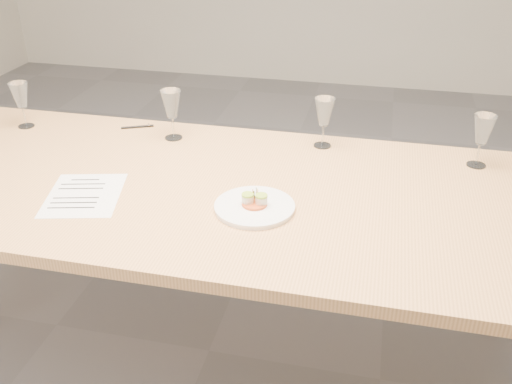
% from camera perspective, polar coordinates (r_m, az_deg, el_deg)
% --- Properties ---
extents(ground, '(7.00, 7.00, 0.00)m').
position_cam_1_polar(ground, '(2.35, -4.72, -15.53)').
color(ground, slate).
rests_on(ground, ground).
extents(dining_table, '(2.40, 1.00, 0.75)m').
position_cam_1_polar(dining_table, '(1.94, -5.52, -0.92)').
color(dining_table, '#E1A462').
rests_on(dining_table, ground).
extents(dinner_plate, '(0.25, 0.25, 0.07)m').
position_cam_1_polar(dinner_plate, '(1.74, -0.14, -1.42)').
color(dinner_plate, white).
rests_on(dinner_plate, dining_table).
extents(recipe_sheet, '(0.29, 0.34, 0.00)m').
position_cam_1_polar(recipe_sheet, '(1.91, -16.82, -0.27)').
color(recipe_sheet, white).
rests_on(recipe_sheet, dining_table).
extents(ballpoint_pen, '(0.12, 0.06, 0.01)m').
position_cam_1_polar(ballpoint_pen, '(2.39, -11.76, 6.41)').
color(ballpoint_pen, black).
rests_on(ballpoint_pen, dining_table).
extents(wine_glass_0, '(0.07, 0.07, 0.19)m').
position_cam_1_polar(wine_glass_0, '(2.49, -22.51, 8.84)').
color(wine_glass_0, white).
rests_on(wine_glass_0, dining_table).
extents(wine_glass_1, '(0.08, 0.08, 0.19)m').
position_cam_1_polar(wine_glass_1, '(2.21, -8.47, 8.59)').
color(wine_glass_1, white).
rests_on(wine_glass_1, dining_table).
extents(wine_glass_2, '(0.08, 0.08, 0.19)m').
position_cam_1_polar(wine_glass_2, '(2.14, 6.84, 7.84)').
color(wine_glass_2, white).
rests_on(wine_glass_2, dining_table).
extents(wine_glass_3, '(0.08, 0.08, 0.19)m').
position_cam_1_polar(wine_glass_3, '(2.11, 21.76, 5.70)').
color(wine_glass_3, white).
rests_on(wine_glass_3, dining_table).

